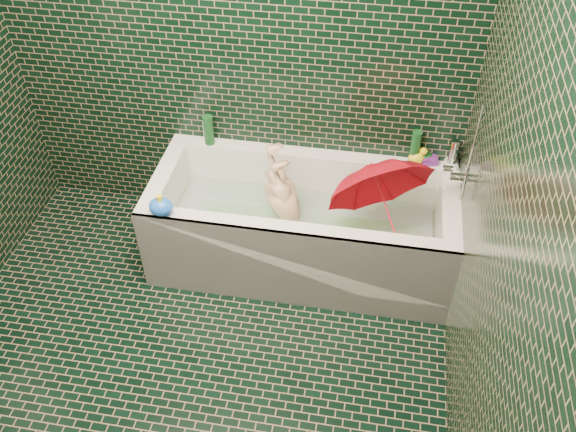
% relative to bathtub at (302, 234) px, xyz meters
% --- Properties ---
extents(floor, '(2.80, 2.80, 0.00)m').
position_rel_bathtub_xyz_m(floor, '(-0.45, -1.01, -0.21)').
color(floor, black).
rests_on(floor, ground).
extents(wall_back, '(2.80, 0.00, 2.80)m').
position_rel_bathtub_xyz_m(wall_back, '(-0.45, 0.39, 1.04)').
color(wall_back, black).
rests_on(wall_back, floor).
extents(wall_right, '(0.00, 2.80, 2.80)m').
position_rel_bathtub_xyz_m(wall_right, '(0.85, -1.01, 1.04)').
color(wall_right, black).
rests_on(wall_right, floor).
extents(bathtub, '(1.70, 0.75, 0.55)m').
position_rel_bathtub_xyz_m(bathtub, '(0.00, 0.00, 0.00)').
color(bathtub, white).
rests_on(bathtub, floor).
extents(bath_mat, '(1.35, 0.47, 0.01)m').
position_rel_bathtub_xyz_m(bath_mat, '(0.00, 0.02, -0.06)').
color(bath_mat, '#4AC828').
rests_on(bath_mat, bathtub).
extents(water, '(1.48, 0.53, 0.00)m').
position_rel_bathtub_xyz_m(water, '(0.00, 0.02, 0.09)').
color(water, silver).
rests_on(water, bathtub).
extents(faucet, '(0.18, 0.19, 0.55)m').
position_rel_bathtub_xyz_m(faucet, '(0.81, 0.01, 0.56)').
color(faucet, silver).
rests_on(faucet, wall_right).
extents(child, '(0.95, 0.57, 0.36)m').
position_rel_bathtub_xyz_m(child, '(-0.08, 0.05, 0.10)').
color(child, '#DAAF88').
rests_on(child, bathtub).
extents(umbrella, '(0.79, 0.91, 0.79)m').
position_rel_bathtub_xyz_m(umbrella, '(0.45, -0.07, 0.36)').
color(umbrella, red).
rests_on(umbrella, bathtub).
extents(soap_bottle_a, '(0.10, 0.10, 0.24)m').
position_rel_bathtub_xyz_m(soap_bottle_a, '(0.80, 0.31, 0.34)').
color(soap_bottle_a, white).
rests_on(soap_bottle_a, bathtub).
extents(soap_bottle_b, '(0.11, 0.11, 0.20)m').
position_rel_bathtub_xyz_m(soap_bottle_b, '(0.69, 0.33, 0.34)').
color(soap_bottle_b, '#63217E').
rests_on(soap_bottle_b, bathtub).
extents(soap_bottle_c, '(0.14, 0.14, 0.17)m').
position_rel_bathtub_xyz_m(soap_bottle_c, '(0.65, 0.33, 0.34)').
color(soap_bottle_c, '#14481E').
rests_on(soap_bottle_c, bathtub).
extents(bottle_right_tall, '(0.06, 0.06, 0.20)m').
position_rel_bathtub_xyz_m(bottle_right_tall, '(0.59, 0.36, 0.44)').
color(bottle_right_tall, '#14481E').
rests_on(bottle_right_tall, bathtub).
extents(bottle_right_pump, '(0.07, 0.07, 0.18)m').
position_rel_bathtub_xyz_m(bottle_right_pump, '(0.80, 0.34, 0.43)').
color(bottle_right_pump, silver).
rests_on(bottle_right_pump, bathtub).
extents(bottle_left_tall, '(0.08, 0.08, 0.19)m').
position_rel_bathtub_xyz_m(bottle_left_tall, '(-0.61, 0.33, 0.43)').
color(bottle_left_tall, '#14481E').
rests_on(bottle_left_tall, bathtub).
extents(bottle_left_short, '(0.06, 0.06, 0.16)m').
position_rel_bathtub_xyz_m(bottle_left_short, '(-0.62, 0.34, 0.42)').
color(bottle_left_short, white).
rests_on(bottle_left_short, bathtub).
extents(rubber_duck, '(0.12, 0.10, 0.10)m').
position_rel_bathtub_xyz_m(rubber_duck, '(0.61, 0.35, 0.38)').
color(rubber_duck, yellow).
rests_on(rubber_duck, bathtub).
extents(bath_toy, '(0.14, 0.13, 0.12)m').
position_rel_bathtub_xyz_m(bath_toy, '(-0.69, -0.32, 0.39)').
color(bath_toy, '#1C66FC').
rests_on(bath_toy, bathtub).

